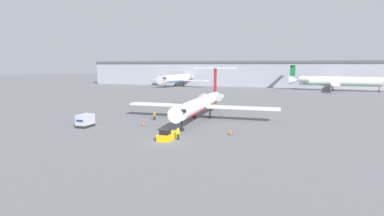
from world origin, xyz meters
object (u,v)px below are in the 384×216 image
object	(u,v)px
worker_by_wing	(154,116)
traffic_cone_left	(144,124)
pushback_tug	(167,136)
airplane_main	(201,103)
airplane_parked_far_left	(337,81)
airplane_parked_far_right	(178,78)
worker_near_tug	(178,133)
luggage_cart	(85,121)
traffic_cone_right	(230,132)

from	to	relation	value
worker_by_wing	traffic_cone_left	size ratio (longest dim) A/B	2.30
pushback_tug	traffic_cone_left	xyz separation A→B (m)	(-7.76, 7.86, -0.26)
airplane_main	worker_by_wing	xyz separation A→B (m)	(-8.11, -4.54, -2.27)
traffic_cone_left	airplane_parked_far_left	xyz separation A→B (m)	(43.43, 92.29, 3.64)
airplane_parked_far_left	airplane_parked_far_right	xyz separation A→B (m)	(-72.31, 3.22, 0.15)
traffic_cone_left	worker_near_tug	bearing A→B (deg)	-39.03
airplane_parked_far_right	airplane_parked_far_left	bearing A→B (deg)	-2.55
luggage_cart	traffic_cone_right	xyz separation A→B (m)	(24.88, 2.04, -0.80)
worker_near_tug	airplane_parked_far_left	xyz separation A→B (m)	(34.12, 99.84, 3.04)
pushback_tug	worker_near_tug	bearing A→B (deg)	11.33
traffic_cone_left	worker_by_wing	bearing A→B (deg)	94.88
luggage_cart	traffic_cone_left	size ratio (longest dim) A/B	4.14
worker_by_wing	traffic_cone_right	distance (m)	17.98
worker_by_wing	airplane_parked_far_left	distance (m)	97.20
pushback_tug	traffic_cone_right	size ratio (longest dim) A/B	5.44
airplane_main	airplane_parked_far_left	world-z (taller)	airplane_parked_far_left
pushback_tug	airplane_parked_far_left	bearing A→B (deg)	70.40
airplane_main	worker_near_tug	distance (m)	17.93
airplane_parked_far_left	airplane_parked_far_right	world-z (taller)	airplane_parked_far_right
worker_by_wing	airplane_parked_far_left	world-z (taller)	airplane_parked_far_left
worker_near_tug	worker_by_wing	xyz separation A→B (m)	(-9.79, 13.18, -0.07)
luggage_cart	worker_by_wing	distance (m)	12.90
traffic_cone_right	airplane_parked_far_right	size ratio (longest dim) A/B	0.02
airplane_main	airplane_parked_far_left	size ratio (longest dim) A/B	0.78
worker_by_wing	traffic_cone_left	xyz separation A→B (m)	(0.48, -5.63, -0.53)
worker_by_wing	airplane_parked_far_right	bearing A→B (deg)	107.53
airplane_parked_far_right	airplane_main	bearing A→B (deg)	-66.84
luggage_cart	worker_near_tug	size ratio (longest dim) A/B	1.67
traffic_cone_left	luggage_cart	bearing A→B (deg)	-156.22
pushback_tug	traffic_cone_left	world-z (taller)	pushback_tug
luggage_cart	worker_by_wing	xyz separation A→B (m)	(8.59, 9.63, -0.26)
worker_near_tug	airplane_parked_far_left	bearing A→B (deg)	71.13
airplane_main	airplane_parked_far_left	bearing A→B (deg)	66.44
worker_by_wing	traffic_cone_left	distance (m)	5.67
luggage_cart	worker_near_tug	xyz separation A→B (m)	(18.38, -3.55, -0.18)
airplane_main	traffic_cone_right	distance (m)	14.90
pushback_tug	airplane_parked_far_left	world-z (taller)	airplane_parked_far_left
airplane_parked_far_left	luggage_cart	bearing A→B (deg)	-118.60
pushback_tug	traffic_cone_right	distance (m)	9.99
traffic_cone_left	traffic_cone_right	xyz separation A→B (m)	(15.81, -1.96, -0.01)
traffic_cone_right	airplane_parked_far_left	world-z (taller)	airplane_parked_far_left
pushback_tug	traffic_cone_right	xyz separation A→B (m)	(8.05, 5.91, -0.27)
worker_near_tug	traffic_cone_right	distance (m)	8.60
luggage_cart	airplane_parked_far_right	world-z (taller)	airplane_parked_far_right
worker_by_wing	airplane_parked_far_left	size ratio (longest dim) A/B	0.04
worker_by_wing	traffic_cone_left	bearing A→B (deg)	-85.12
worker_near_tug	airplane_parked_far_right	world-z (taller)	airplane_parked_far_right
traffic_cone_left	airplane_parked_far_right	world-z (taller)	airplane_parked_far_right
luggage_cart	airplane_parked_far_left	distance (m)	109.71
luggage_cart	worker_near_tug	bearing A→B (deg)	-10.94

